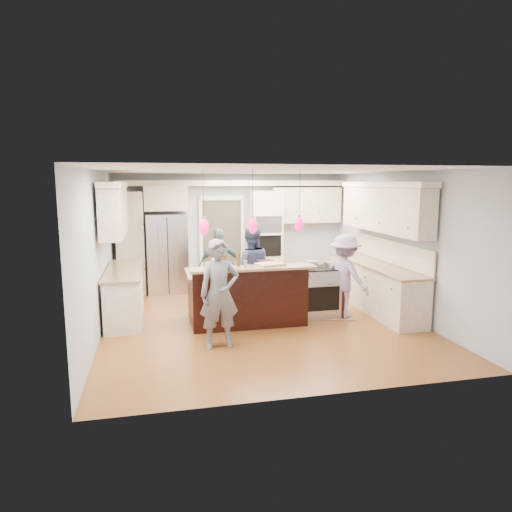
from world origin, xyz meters
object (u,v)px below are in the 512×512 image
at_px(kitchen_island, 246,295).
at_px(person_bar_end, 219,294).
at_px(person_far_left, 251,268).
at_px(refrigerator, 168,253).
at_px(island_range, 318,292).

distance_m(kitchen_island, person_bar_end, 1.40).
bearing_deg(person_bar_end, person_far_left, 61.74).
distance_m(refrigerator, person_far_left, 2.37).
relative_size(refrigerator, person_bar_end, 1.08).
distance_m(kitchen_island, person_far_left, 0.88).
height_order(person_bar_end, person_far_left, person_bar_end).
height_order(island_range, person_far_left, person_far_left).
distance_m(kitchen_island, island_range, 1.41).
distance_m(person_bar_end, person_far_left, 2.16).
xyz_separation_m(refrigerator, island_range, (2.71, -2.49, -0.44)).
distance_m(refrigerator, island_range, 3.71).
xyz_separation_m(island_range, person_bar_end, (-2.06, -1.26, 0.38)).
height_order(refrigerator, person_bar_end, refrigerator).
height_order(refrigerator, kitchen_island, refrigerator).
height_order(kitchen_island, person_bar_end, person_bar_end).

